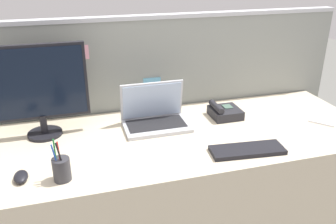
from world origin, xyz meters
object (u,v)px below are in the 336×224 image
(cell_phone_white_slab, at_px, (323,122))
(laptop, at_px, (155,115))
(computer_mouse_right_hand, at_px, (21,177))
(pen_cup, at_px, (62,169))
(desk_phone, at_px, (224,112))
(desktop_monitor, at_px, (38,87))
(keyboard_main, at_px, (247,150))

(cell_phone_white_slab, bearing_deg, laptop, 125.36)
(laptop, relative_size, computer_mouse_right_hand, 3.63)
(pen_cup, bearing_deg, cell_phone_white_slab, 7.11)
(desk_phone, bearing_deg, computer_mouse_right_hand, -161.94)
(desktop_monitor, xyz_separation_m, pen_cup, (0.09, -0.47, -0.22))
(keyboard_main, bearing_deg, cell_phone_white_slab, 23.42)
(desktop_monitor, height_order, computer_mouse_right_hand, desktop_monitor)
(keyboard_main, bearing_deg, desktop_monitor, 159.21)
(desktop_monitor, xyz_separation_m, cell_phone_white_slab, (1.55, -0.29, -0.27))
(keyboard_main, relative_size, cell_phone_white_slab, 2.58)
(keyboard_main, relative_size, computer_mouse_right_hand, 3.65)
(laptop, xyz_separation_m, desk_phone, (0.43, -0.01, -0.03))
(pen_cup, bearing_deg, desk_phone, 23.59)
(desktop_monitor, height_order, laptop, desktop_monitor)
(laptop, relative_size, cell_phone_white_slab, 2.56)
(desk_phone, height_order, keyboard_main, desk_phone)
(computer_mouse_right_hand, height_order, pen_cup, pen_cup)
(laptop, distance_m, keyboard_main, 0.56)
(pen_cup, bearing_deg, desktop_monitor, 100.30)
(desktop_monitor, height_order, cell_phone_white_slab, desktop_monitor)
(desktop_monitor, height_order, keyboard_main, desktop_monitor)
(desk_phone, relative_size, cell_phone_white_slab, 1.21)
(desktop_monitor, height_order, pen_cup, desktop_monitor)
(desk_phone, height_order, pen_cup, pen_cup)
(laptop, height_order, pen_cup, laptop)
(desktop_monitor, bearing_deg, desk_phone, -3.27)
(cell_phone_white_slab, bearing_deg, keyboard_main, 157.42)
(desk_phone, height_order, cell_phone_white_slab, desk_phone)
(desktop_monitor, bearing_deg, pen_cup, -79.70)
(computer_mouse_right_hand, bearing_deg, pen_cup, -18.63)
(desktop_monitor, xyz_separation_m, computer_mouse_right_hand, (-0.09, -0.42, -0.26))
(keyboard_main, xyz_separation_m, computer_mouse_right_hand, (-1.05, 0.05, 0.01))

